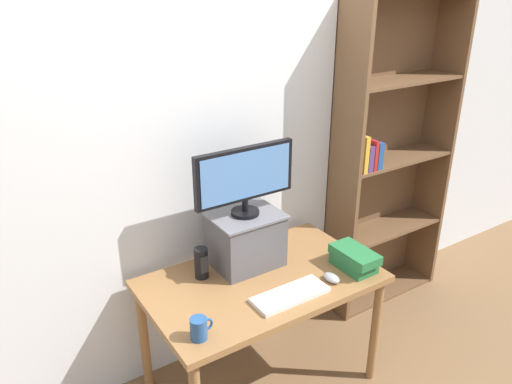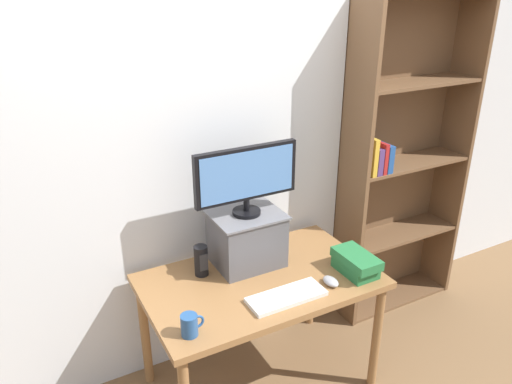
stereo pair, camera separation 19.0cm
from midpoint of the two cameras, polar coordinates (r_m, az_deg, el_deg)
ground_plane at (r=3.11m, az=-1.31°, el=-20.82°), size 12.00×12.00×0.00m
back_wall at (r=2.77m, az=-6.60°, el=4.99°), size 7.00×0.08×2.60m
desk at (r=2.71m, az=-1.44°, el=-11.26°), size 1.22×0.74×0.71m
bookshelf_unit at (r=3.43m, az=13.24°, el=3.81°), size 0.90×0.28×2.08m
riser_box at (r=2.72m, az=-3.24°, el=-5.30°), size 0.38×0.31×0.30m
computer_monitor at (r=2.56m, az=-3.40°, el=1.71°), size 0.57×0.15×0.37m
keyboard at (r=2.52m, az=1.74°, el=-11.71°), size 0.40×0.15×0.02m
computer_mouse at (r=2.65m, az=6.58°, el=-9.77°), size 0.06×0.10×0.04m
book_stack at (r=2.75m, az=9.22°, el=-7.58°), size 0.15×0.27×0.11m
coffee_mug at (r=2.28m, az=-8.97°, el=-15.20°), size 0.11×0.08×0.10m
desk_speaker at (r=2.65m, az=-8.33°, el=-8.08°), size 0.07×0.08×0.17m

